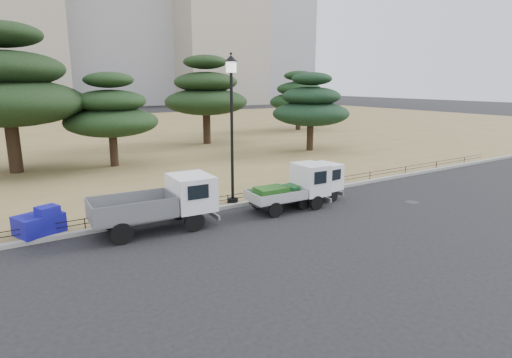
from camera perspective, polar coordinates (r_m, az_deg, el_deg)
ground at (r=17.32m, az=3.62°, el=-5.44°), size 220.00×220.00×0.00m
lawn at (r=45.19m, az=-20.22°, el=5.28°), size 120.00×56.00×0.15m
curb at (r=19.35m, az=-0.97°, el=-3.19°), size 120.00×0.25×0.16m
truck_large at (r=16.26m, az=-12.54°, el=-2.94°), size 4.58×2.05×1.96m
truck_kei_front at (r=18.66m, az=5.06°, el=-1.10°), size 3.65×1.71×1.90m
truck_kei_rear at (r=19.82m, az=7.64°, el=-0.62°), size 3.37×1.72×1.70m
street_lamp at (r=18.54m, az=-3.28°, el=9.81°), size 0.57×0.57×6.36m
pipe_fence at (r=19.37m, az=-1.21°, el=-2.07°), size 38.00×0.04×0.40m
tarp_pile at (r=17.08m, az=-26.85°, el=-5.20°), size 1.77×1.54×0.99m
manhole at (r=20.97m, az=20.09°, el=-2.93°), size 0.60×0.60×0.01m
pine_west_near at (r=28.67m, az=-30.34°, el=10.47°), size 8.57×8.57×8.57m
pine_center_left at (r=28.46m, az=-18.77°, el=8.38°), size 5.77×5.77×5.87m
pine_center_right at (r=37.32m, az=-6.70°, el=11.32°), size 7.04×7.04×7.47m
pine_east_near at (r=33.66m, az=7.33°, el=9.66°), size 5.93×5.93×5.99m
pine_east_far at (r=48.18m, az=5.72°, el=10.94°), size 6.40×6.40×6.43m
tower_east at (r=109.03m, az=-5.66°, el=22.62°), size 20.00×18.00×48.00m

